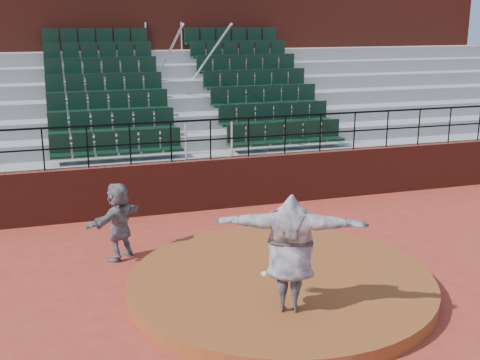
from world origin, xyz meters
TOP-DOWN VIEW (x-y plane):
  - ground at (0.00, 0.00)m, footprint 90.00×90.00m
  - pitchers_mound at (0.00, 0.00)m, footprint 5.50×5.50m
  - pitching_rubber at (0.00, 0.15)m, footprint 0.60×0.15m
  - boundary_wall at (0.00, 5.00)m, footprint 24.00×0.30m
  - wall_railing at (0.00, 5.00)m, footprint 24.04×0.05m
  - seating_deck at (0.00, 8.65)m, footprint 24.00×5.97m
  - press_box_facade at (0.00, 12.60)m, footprint 24.00×3.00m
  - pitcher at (-0.33, -1.20)m, footprint 2.42×1.52m
  - fielder at (-2.61, 2.34)m, footprint 1.42×1.33m

SIDE VIEW (x-z plane):
  - ground at x=0.00m, z-range 0.00..0.00m
  - pitchers_mound at x=0.00m, z-range 0.00..0.25m
  - pitching_rubber at x=0.00m, z-range 0.25..0.28m
  - boundary_wall at x=0.00m, z-range 0.00..1.30m
  - fielder at x=-2.61m, z-range 0.00..1.59m
  - pitcher at x=-0.33m, z-range 0.25..2.17m
  - seating_deck at x=0.00m, z-range -0.87..3.76m
  - wall_railing at x=0.00m, z-range 1.52..2.54m
  - press_box_facade at x=0.00m, z-range 0.00..7.10m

